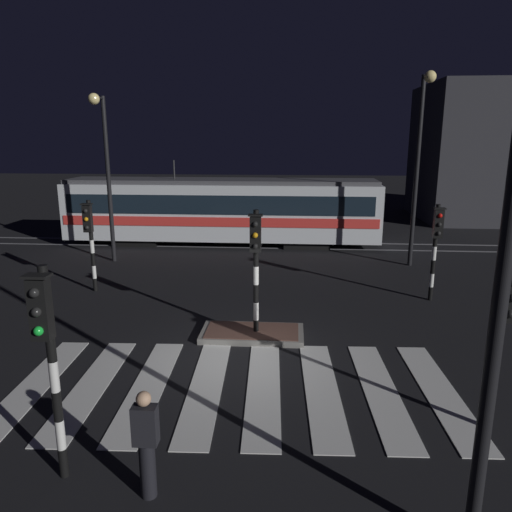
% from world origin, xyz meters
% --- Properties ---
extents(ground_plane, '(120.00, 120.00, 0.00)m').
position_xyz_m(ground_plane, '(0.00, 0.00, 0.00)').
color(ground_plane, black).
extents(rail_near, '(80.00, 0.12, 0.03)m').
position_xyz_m(rail_near, '(0.00, 12.01, 0.01)').
color(rail_near, '#59595E').
rests_on(rail_near, ground).
extents(rail_far, '(80.00, 0.12, 0.03)m').
position_xyz_m(rail_far, '(0.00, 13.44, 0.01)').
color(rail_far, '#59595E').
rests_on(rail_far, ground).
extents(crosswalk_zebra, '(9.51, 4.77, 0.02)m').
position_xyz_m(crosswalk_zebra, '(-0.00, -1.52, 0.01)').
color(crosswalk_zebra, silver).
rests_on(crosswalk_zebra, ground).
extents(traffic_island, '(2.74, 1.34, 0.18)m').
position_xyz_m(traffic_island, '(0.14, 1.27, 0.09)').
color(traffic_island, slate).
rests_on(traffic_island, ground).
extents(traffic_light_kerb_mid_left, '(0.36, 0.42, 3.45)m').
position_xyz_m(traffic_light_kerb_mid_left, '(-2.35, -4.53, 2.27)').
color(traffic_light_kerb_mid_left, black).
rests_on(traffic_light_kerb_mid_left, ground).
extents(traffic_light_median_centre, '(0.36, 0.42, 3.44)m').
position_xyz_m(traffic_light_median_centre, '(0.24, 1.16, 2.27)').
color(traffic_light_median_centre, black).
rests_on(traffic_light_median_centre, ground).
extents(traffic_light_corner_near_right, '(0.36, 0.42, 3.22)m').
position_xyz_m(traffic_light_corner_near_right, '(4.82, -2.70, 2.12)').
color(traffic_light_corner_near_right, black).
rests_on(traffic_light_corner_near_right, ground).
extents(traffic_light_corner_far_right, '(0.36, 0.42, 3.17)m').
position_xyz_m(traffic_light_corner_far_right, '(5.73, 4.64, 2.09)').
color(traffic_light_corner_far_right, black).
rests_on(traffic_light_corner_far_right, ground).
extents(traffic_light_corner_far_left, '(0.36, 0.42, 3.18)m').
position_xyz_m(traffic_light_corner_far_left, '(-5.67, 4.75, 2.09)').
color(traffic_light_corner_far_left, black).
rests_on(traffic_light_corner_far_left, ground).
extents(street_lamp_trackside_right, '(0.44, 1.21, 7.60)m').
position_xyz_m(street_lamp_trackside_right, '(6.09, 9.01, 4.78)').
color(street_lamp_trackside_right, black).
rests_on(street_lamp_trackside_right, ground).
extents(street_lamp_trackside_left, '(0.44, 1.21, 6.88)m').
position_xyz_m(street_lamp_trackside_left, '(-6.54, 8.76, 4.39)').
color(street_lamp_trackside_left, black).
rests_on(street_lamp_trackside_left, ground).
extents(tram, '(15.52, 2.58, 4.15)m').
position_xyz_m(tram, '(-2.36, 12.72, 1.75)').
color(tram, silver).
rests_on(tram, ground).
extents(pedestrian_waiting_at_kerb, '(0.36, 0.24, 1.71)m').
position_xyz_m(pedestrian_waiting_at_kerb, '(-0.89, -4.76, 0.88)').
color(pedestrian_waiting_at_kerb, black).
rests_on(pedestrian_waiting_at_kerb, ground).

